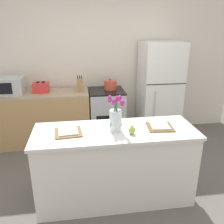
# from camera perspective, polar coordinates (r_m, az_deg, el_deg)

# --- Properties ---
(ground_plane) EXTENTS (10.00, 10.00, 0.00)m
(ground_plane) POSITION_cam_1_polar(r_m,az_deg,el_deg) (3.09, 0.70, -19.47)
(ground_plane) COLOR #59544F
(back_wall) EXTENTS (5.20, 0.08, 2.70)m
(back_wall) POSITION_cam_1_polar(r_m,az_deg,el_deg) (4.40, -3.33, 12.10)
(back_wall) COLOR silver
(back_wall) RESTS_ON ground_plane
(kitchen_island) EXTENTS (1.80, 0.66, 0.88)m
(kitchen_island) POSITION_cam_1_polar(r_m,az_deg,el_deg) (2.82, 0.74, -12.52)
(kitchen_island) COLOR silver
(kitchen_island) RESTS_ON ground_plane
(back_counter) EXTENTS (1.68, 0.60, 0.91)m
(back_counter) POSITION_cam_1_polar(r_m,az_deg,el_deg) (4.28, -16.87, -1.43)
(back_counter) COLOR tan
(back_counter) RESTS_ON ground_plane
(stove_range) EXTENTS (0.60, 0.61, 0.91)m
(stove_range) POSITION_cam_1_polar(r_m,az_deg,el_deg) (4.25, -1.27, -0.67)
(stove_range) COLOR #B2B5B7
(stove_range) RESTS_ON ground_plane
(refrigerator) EXTENTS (0.68, 0.67, 1.71)m
(refrigerator) POSITION_cam_1_polar(r_m,az_deg,el_deg) (4.34, 11.28, 4.94)
(refrigerator) COLOR white
(refrigerator) RESTS_ON ground_plane
(flower_vase) EXTENTS (0.17, 0.16, 0.42)m
(flower_vase) POSITION_cam_1_polar(r_m,az_deg,el_deg) (2.54, 0.99, -1.14)
(flower_vase) COLOR silver
(flower_vase) RESTS_ON kitchen_island
(pear_figurine) EXTENTS (0.07, 0.07, 0.12)m
(pear_figurine) POSITION_cam_1_polar(r_m,az_deg,el_deg) (2.51, 4.82, -4.28)
(pear_figurine) COLOR #9EBC47
(pear_figurine) RESTS_ON kitchen_island
(plate_setting_left) EXTENTS (0.31, 0.31, 0.02)m
(plate_setting_left) POSITION_cam_1_polar(r_m,az_deg,el_deg) (2.58, -10.48, -4.74)
(plate_setting_left) COLOR brown
(plate_setting_left) RESTS_ON kitchen_island
(plate_setting_right) EXTENTS (0.31, 0.31, 0.02)m
(plate_setting_right) POSITION_cam_1_polar(r_m,az_deg,el_deg) (2.73, 11.43, -3.43)
(plate_setting_right) COLOR brown
(plate_setting_right) RESTS_ON kitchen_island
(toaster) EXTENTS (0.28, 0.18, 0.17)m
(toaster) POSITION_cam_1_polar(r_m,az_deg,el_deg) (4.13, -16.71, 5.72)
(toaster) COLOR red
(toaster) RESTS_ON back_counter
(cooking_pot) EXTENTS (0.22, 0.22, 0.18)m
(cooking_pot) POSITION_cam_1_polar(r_m,az_deg,el_deg) (4.15, -0.42, 6.55)
(cooking_pot) COLOR #CC4C38
(cooking_pot) RESTS_ON stove_range
(microwave) EXTENTS (0.48, 0.37, 0.27)m
(microwave) POSITION_cam_1_polar(r_m,az_deg,el_deg) (4.20, -23.69, 5.79)
(microwave) COLOR #B7BABC
(microwave) RESTS_ON back_counter
(knife_block) EXTENTS (0.10, 0.14, 0.27)m
(knife_block) POSITION_cam_1_polar(r_m,az_deg,el_deg) (4.06, -7.75, 6.51)
(knife_block) COLOR #A37547
(knife_block) RESTS_ON back_counter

